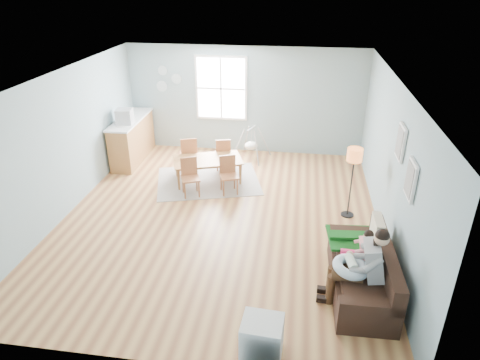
% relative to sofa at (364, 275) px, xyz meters
% --- Properties ---
extents(room, '(8.40, 9.40, 3.90)m').
position_rel_sofa_xyz_m(room, '(-2.51, 1.77, 2.15)').
color(room, brown).
extents(window, '(1.32, 0.08, 1.62)m').
position_rel_sofa_xyz_m(window, '(-3.11, 5.23, 1.38)').
color(window, white).
rests_on(window, room).
extents(pictures, '(0.05, 1.34, 0.74)m').
position_rel_sofa_xyz_m(pictures, '(0.46, 0.72, 1.58)').
color(pictures, white).
rests_on(pictures, room).
extents(wall_plates, '(0.67, 0.02, 0.66)m').
position_rel_sofa_xyz_m(wall_plates, '(-4.51, 5.24, 1.56)').
color(wall_plates, '#9DB4BC').
rests_on(wall_plates, room).
extents(sofa, '(0.86, 1.93, 0.77)m').
position_rel_sofa_xyz_m(sofa, '(0.00, 0.00, 0.00)').
color(sofa, black).
rests_on(sofa, room).
extents(green_throw, '(0.94, 0.79, 0.04)m').
position_rel_sofa_xyz_m(green_throw, '(-0.09, 0.63, 0.22)').
color(green_throw, '#135515').
rests_on(green_throw, sofa).
extents(beige_pillow, '(0.14, 0.48, 0.48)m').
position_rel_sofa_xyz_m(beige_pillow, '(0.19, 0.50, 0.44)').
color(beige_pillow, beige).
rests_on(beige_pillow, sofa).
extents(father, '(0.90, 0.43, 1.26)m').
position_rel_sofa_xyz_m(father, '(-0.11, -0.27, 0.39)').
color(father, gray).
rests_on(father, sofa).
extents(nursing_pillow, '(0.58, 0.56, 0.21)m').
position_rel_sofa_xyz_m(nursing_pillow, '(-0.26, -0.28, 0.33)').
color(nursing_pillow, silver).
rests_on(nursing_pillow, father).
extents(infant, '(0.17, 0.37, 0.13)m').
position_rel_sofa_xyz_m(infant, '(-0.26, -0.24, 0.41)').
color(infant, silver).
rests_on(infant, nursing_pillow).
extents(toddler, '(0.47, 0.24, 0.73)m').
position_rel_sofa_xyz_m(toddler, '(-0.08, 0.18, 0.37)').
color(toddler, white).
rests_on(toddler, sofa).
extents(floor_lamp, '(0.28, 0.28, 1.41)m').
position_rel_sofa_xyz_m(floor_lamp, '(-0.05, 2.19, 0.89)').
color(floor_lamp, black).
rests_on(floor_lamp, room).
extents(storage_cube, '(0.52, 0.47, 0.55)m').
position_rel_sofa_xyz_m(storage_cube, '(-1.39, -1.43, 0.00)').
color(storage_cube, silver).
rests_on(storage_cube, room).
extents(rug, '(2.65, 2.28, 0.01)m').
position_rel_sofa_xyz_m(rug, '(-3.07, 3.28, -0.27)').
color(rug, gray).
rests_on(rug, room).
extents(dining_table, '(1.71, 1.31, 0.53)m').
position_rel_sofa_xyz_m(dining_table, '(-3.07, 3.28, -0.01)').
color(dining_table, olive).
rests_on(dining_table, rug).
extents(chair_sw, '(0.48, 0.48, 0.81)m').
position_rel_sofa_xyz_m(chair_sw, '(-3.31, 2.62, 0.18)').
color(chair_sw, '#965D33').
rests_on(chair_sw, rug).
extents(chair_se, '(0.47, 0.47, 0.81)m').
position_rel_sofa_xyz_m(chair_se, '(-2.53, 2.85, 0.18)').
color(chair_se, '#965D33').
rests_on(chair_se, rug).
extents(chair_nw, '(0.51, 0.51, 0.87)m').
position_rel_sofa_xyz_m(chair_nw, '(-3.61, 3.70, 0.22)').
color(chair_nw, '#965D33').
rests_on(chair_nw, rug).
extents(chair_ne, '(0.44, 0.44, 0.80)m').
position_rel_sofa_xyz_m(chair_ne, '(-2.84, 3.94, 0.17)').
color(chair_ne, '#965D33').
rests_on(chair_ne, rug).
extents(counter, '(0.61, 1.92, 1.07)m').
position_rel_sofa_xyz_m(counter, '(-5.21, 4.27, 0.27)').
color(counter, olive).
rests_on(counter, room).
extents(monitor, '(0.41, 0.39, 0.34)m').
position_rel_sofa_xyz_m(monitor, '(-5.18, 3.90, 0.97)').
color(monitor, '#A7A7AB').
rests_on(monitor, counter).
extents(baby_swing, '(0.99, 1.00, 0.81)m').
position_rel_sofa_xyz_m(baby_swing, '(-2.27, 4.73, 0.09)').
color(baby_swing, '#A7A7AB').
rests_on(baby_swing, room).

